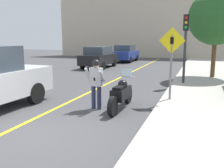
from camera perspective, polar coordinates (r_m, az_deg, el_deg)
ground_plane at (r=6.56m, az=-18.77°, el=-10.87°), size 80.00×80.00×0.00m
road_center_line at (r=11.88m, az=-3.07°, el=-0.86°), size 0.12×36.00×0.01m
building_backdrop at (r=31.04m, az=12.63°, el=13.14°), size 28.00×1.20×7.89m
motorcycle at (r=8.24m, az=2.13°, el=-2.34°), size 0.62×2.29×1.30m
person_biker at (r=8.16m, az=-3.67°, el=1.07°), size 0.59×0.46×1.65m
crossing_sign at (r=9.07m, az=13.42°, el=6.09°), size 0.91×0.08×2.55m
traffic_light at (r=12.68m, az=16.47°, el=10.56°), size 0.26×0.30×3.28m
street_tree at (r=15.27m, az=22.76°, el=13.87°), size 3.06×3.06×4.84m
parked_car_black at (r=20.04m, az=-3.01°, el=6.18°), size 1.88×4.20×1.68m
parked_car_blue at (r=25.28m, az=3.09°, el=7.05°), size 1.88×4.20×1.68m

